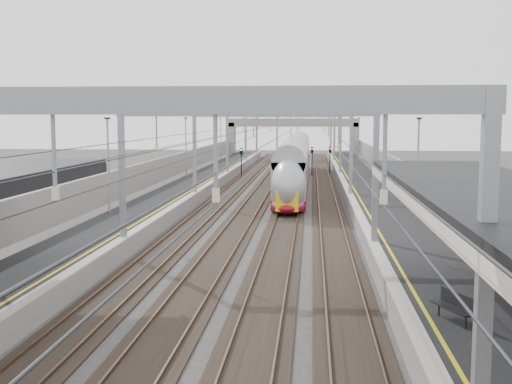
% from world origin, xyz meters
% --- Properties ---
extents(platform_left, '(4.00, 120.00, 1.00)m').
position_xyz_m(platform_left, '(-8.00, 45.00, 0.50)').
color(platform_left, black).
rests_on(platform_left, ground).
extents(platform_right, '(4.00, 120.00, 1.00)m').
position_xyz_m(platform_right, '(8.00, 45.00, 0.50)').
color(platform_right, black).
rests_on(platform_right, ground).
extents(tracks, '(11.40, 140.00, 0.20)m').
position_xyz_m(tracks, '(0.00, 45.00, 0.05)').
color(tracks, black).
rests_on(tracks, ground).
extents(overhead_line, '(13.00, 140.00, 6.60)m').
position_xyz_m(overhead_line, '(0.00, 51.62, 6.14)').
color(overhead_line, gray).
rests_on(overhead_line, platform_left).
extents(overbridge, '(22.00, 2.20, 6.90)m').
position_xyz_m(overbridge, '(0.00, 100.00, 5.31)').
color(overbridge, gray).
rests_on(overbridge, ground).
extents(wall_left, '(0.30, 120.00, 3.20)m').
position_xyz_m(wall_left, '(-11.20, 45.00, 1.60)').
color(wall_left, gray).
rests_on(wall_left, ground).
extents(wall_right, '(0.30, 120.00, 3.20)m').
position_xyz_m(wall_right, '(11.20, 45.00, 1.60)').
color(wall_right, gray).
rests_on(wall_right, ground).
extents(train, '(2.55, 46.53, 4.04)m').
position_xyz_m(train, '(1.50, 56.41, 1.99)').
color(train, maroon).
rests_on(train, ground).
extents(bench, '(1.09, 1.71, 0.87)m').
position_xyz_m(bench, '(7.52, 9.58, 1.52)').
color(bench, black).
rests_on(bench, platform_right).
extents(signal_green, '(0.32, 0.32, 3.48)m').
position_xyz_m(signal_green, '(-5.20, 66.34, 2.42)').
color(signal_green, black).
rests_on(signal_green, ground).
extents(signal_red_near, '(0.32, 0.32, 3.48)m').
position_xyz_m(signal_red_near, '(3.20, 68.89, 2.42)').
color(signal_red_near, black).
rests_on(signal_red_near, ground).
extents(signal_red_far, '(0.32, 0.32, 3.48)m').
position_xyz_m(signal_red_far, '(5.40, 70.02, 2.42)').
color(signal_red_far, black).
rests_on(signal_red_far, ground).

